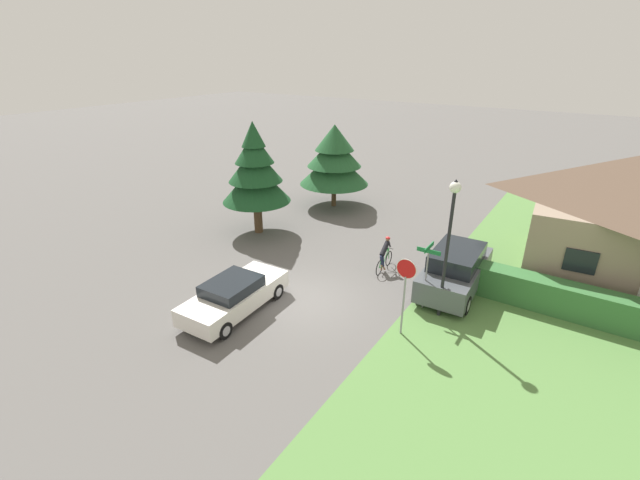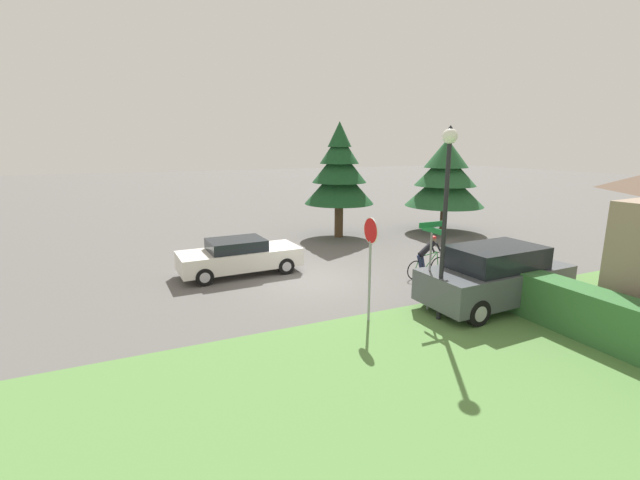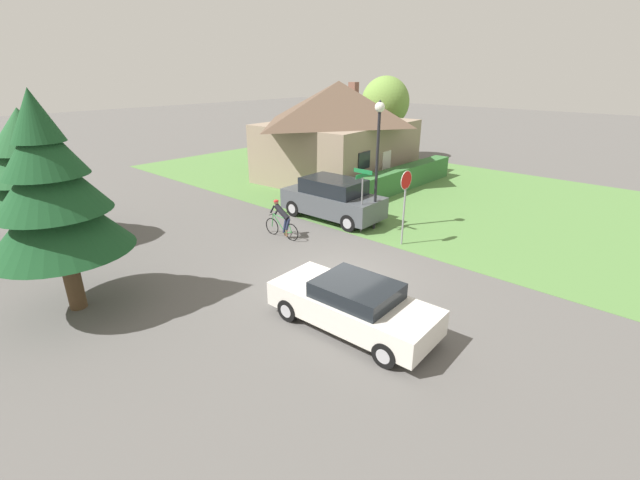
{
  "view_description": "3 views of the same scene",
  "coord_description": "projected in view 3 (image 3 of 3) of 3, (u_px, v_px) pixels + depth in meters",
  "views": [
    {
      "loc": [
        8.45,
        -11.75,
        9.04
      ],
      "look_at": [
        -1.1,
        2.67,
        1.39
      ],
      "focal_mm": 24.0,
      "sensor_mm": 36.0,
      "label": 1
    },
    {
      "loc": [
        13.47,
        -5.67,
        4.74
      ],
      "look_at": [
        -0.77,
        0.81,
        1.26
      ],
      "focal_mm": 24.0,
      "sensor_mm": 36.0,
      "label": 2
    },
    {
      "loc": [
        -9.51,
        -7.82,
        6.29
      ],
      "look_at": [
        -0.4,
        0.43,
        1.39
      ],
      "focal_mm": 24.0,
      "sensor_mm": 36.0,
      "label": 3
    }
  ],
  "objects": [
    {
      "name": "hedge_row",
      "position": [
        390.0,
        182.0,
        23.17
      ],
      "size": [
        11.64,
        0.9,
        1.24
      ],
      "primitive_type": "cube",
      "color": "#387038",
      "rests_on": "ground"
    },
    {
      "name": "street_lamp",
      "position": [
        378.0,
        141.0,
        16.83
      ],
      "size": [
        0.39,
        0.39,
        5.24
      ],
      "color": "black",
      "rests_on": "ground"
    },
    {
      "name": "grass_verge_right",
      "position": [
        415.0,
        189.0,
        24.18
      ],
      "size": [
        16.0,
        36.0,
        0.01
      ],
      "primitive_type": "cube",
      "color": "#568442",
      "rests_on": "ground"
    },
    {
      "name": "cyclist",
      "position": [
        282.0,
        220.0,
        17.0
      ],
      "size": [
        0.44,
        1.79,
        1.54
      ],
      "rotation": [
        0.0,
        0.0,
        1.62
      ],
      "color": "black",
      "rests_on": "ground"
    },
    {
      "name": "sedan_left_lane",
      "position": [
        353.0,
        305.0,
        10.98
      ],
      "size": [
        1.98,
        4.52,
        1.34
      ],
      "rotation": [
        0.0,
        0.0,
        1.61
      ],
      "color": "silver",
      "rests_on": "ground"
    },
    {
      "name": "conifer_tall_near",
      "position": [
        52.0,
        193.0,
        10.94
      ],
      "size": [
        3.59,
        3.59,
        5.92
      ],
      "color": "#4C3823",
      "rests_on": "ground"
    },
    {
      "name": "parked_suv_right",
      "position": [
        333.0,
        199.0,
        19.12
      ],
      "size": [
        2.13,
        4.71,
        1.84
      ],
      "rotation": [
        0.0,
        0.0,
        1.6
      ],
      "color": "#4C5156",
      "rests_on": "ground"
    },
    {
      "name": "cottage_house",
      "position": [
        338.0,
        129.0,
        25.8
      ],
      "size": [
        9.96,
        8.06,
        5.7
      ],
      "rotation": [
        0.0,
        0.0,
        0.08
      ],
      "color": "gray",
      "rests_on": "ground"
    },
    {
      "name": "street_name_sign",
      "position": [
        362.0,
        189.0,
        17.15
      ],
      "size": [
        0.9,
        0.9,
        2.64
      ],
      "color": "gray",
      "rests_on": "ground"
    },
    {
      "name": "conifer_tall_far",
      "position": [
        31.0,
        167.0,
        15.55
      ],
      "size": [
        4.26,
        4.26,
        5.09
      ],
      "color": "#4C3823",
      "rests_on": "ground"
    },
    {
      "name": "stop_sign",
      "position": [
        405.0,
        194.0,
        15.81
      ],
      "size": [
        0.7,
        0.07,
        2.89
      ],
      "rotation": [
        0.0,
        0.0,
        3.13
      ],
      "color": "gray",
      "rests_on": "ground"
    },
    {
      "name": "deciduous_tree_right",
      "position": [
        385.0,
        102.0,
        31.3
      ],
      "size": [
        3.48,
        3.48,
        5.91
      ],
      "color": "#4C3823",
      "rests_on": "ground"
    },
    {
      "name": "ground_plane",
      "position": [
        338.0,
        280.0,
        13.75
      ],
      "size": [
        140.0,
        140.0,
        0.0
      ],
      "primitive_type": "plane",
      "color": "#5B5956"
    }
  ]
}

